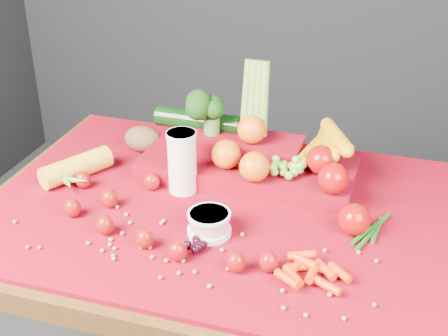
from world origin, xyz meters
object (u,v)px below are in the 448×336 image
(milk_glass, at_px, (182,160))
(yogurt_bowl, at_px, (209,223))
(table, at_px, (221,244))
(produce_mound, at_px, (256,155))

(milk_glass, relative_size, yogurt_bowl, 1.61)
(table, relative_size, yogurt_bowl, 11.70)
(yogurt_bowl, bearing_deg, produce_mound, 84.05)
(table, distance_m, milk_glass, 0.22)
(milk_glass, bearing_deg, table, -20.31)
(table, height_order, yogurt_bowl, yogurt_bowl)
(produce_mound, bearing_deg, milk_glass, -141.10)
(table, distance_m, produce_mound, 0.23)
(yogurt_bowl, bearing_deg, table, 94.66)
(milk_glass, distance_m, yogurt_bowl, 0.20)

